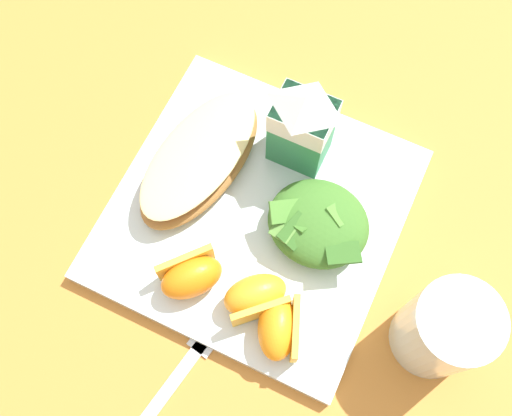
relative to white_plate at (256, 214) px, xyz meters
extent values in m
plane|color=#C67A33|center=(0.00, 0.00, -0.01)|extent=(3.00, 3.00, 0.00)
cube|color=silver|center=(0.00, 0.00, 0.00)|extent=(0.28, 0.28, 0.02)
ellipsoid|color=#A87038|center=(-0.07, 0.02, 0.02)|extent=(0.11, 0.18, 0.03)
ellipsoid|color=maroon|center=(-0.07, 0.02, 0.03)|extent=(0.09, 0.17, 0.01)
ellipsoid|color=#EAD184|center=(-0.07, 0.02, 0.04)|extent=(0.10, 0.17, 0.01)
ellipsoid|color=#3D7028|center=(0.06, 0.01, 0.03)|extent=(0.10, 0.09, 0.04)
cube|color=#4C8433|center=(0.08, 0.02, 0.04)|extent=(0.03, 0.04, 0.02)
cube|color=#336023|center=(0.05, -0.01, 0.04)|extent=(0.03, 0.04, 0.01)
cube|color=#336023|center=(0.10, -0.01, 0.04)|extent=(0.04, 0.04, 0.01)
cube|color=#3D7028|center=(0.04, 0.00, 0.04)|extent=(0.04, 0.03, 0.02)
cube|color=#4C8433|center=(0.03, 0.00, 0.04)|extent=(0.04, 0.04, 0.02)
cube|color=#5B8E3D|center=(0.04, -0.01, 0.04)|extent=(0.03, 0.04, 0.01)
cube|color=#2D8451|center=(0.01, 0.08, 0.05)|extent=(0.06, 0.04, 0.09)
cube|color=white|center=(0.01, 0.08, 0.08)|extent=(0.06, 0.05, 0.03)
pyramid|color=white|center=(0.01, 0.08, 0.11)|extent=(0.06, 0.04, 0.02)
ellipsoid|color=orange|center=(-0.02, -0.09, 0.03)|extent=(0.07, 0.07, 0.04)
cube|color=gold|center=(-0.04, -0.08, 0.03)|extent=(0.04, 0.05, 0.03)
ellipsoid|color=orange|center=(0.04, -0.08, 0.03)|extent=(0.07, 0.07, 0.04)
cube|color=gold|center=(0.05, -0.09, 0.03)|extent=(0.05, 0.04, 0.03)
ellipsoid|color=orange|center=(0.07, -0.10, 0.03)|extent=(0.06, 0.07, 0.04)
cube|color=gold|center=(0.08, -0.09, 0.03)|extent=(0.03, 0.06, 0.03)
cube|color=silver|center=(-0.01, -0.21, -0.01)|extent=(0.04, 0.17, 0.01)
cube|color=silver|center=(0.01, -0.13, -0.01)|extent=(0.03, 0.04, 0.01)
cylinder|color=silver|center=(0.20, -0.04, 0.04)|extent=(0.08, 0.08, 0.11)
camera|label=1|loc=(0.09, -0.19, 0.58)|focal=42.15mm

